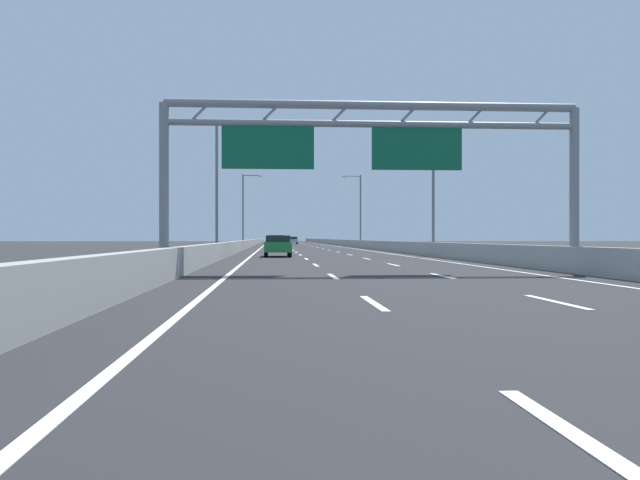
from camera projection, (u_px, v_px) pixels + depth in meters
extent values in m
plane|color=#262628|center=(299.00, 246.00, 100.47)|extent=(260.00, 260.00, 0.00)
cube|color=white|center=(594.00, 448.00, 4.07)|extent=(0.16, 3.00, 0.01)
cube|color=white|center=(374.00, 303.00, 13.05)|extent=(0.16, 3.00, 0.01)
cube|color=white|center=(333.00, 276.00, 22.03)|extent=(0.16, 3.00, 0.01)
cube|color=white|center=(316.00, 265.00, 31.01)|extent=(0.16, 3.00, 0.01)
cube|color=white|center=(306.00, 259.00, 39.99)|extent=(0.16, 3.00, 0.01)
cube|color=white|center=(300.00, 255.00, 48.97)|extent=(0.16, 3.00, 0.01)
cube|color=white|center=(296.00, 252.00, 57.95)|extent=(0.16, 3.00, 0.01)
cube|color=white|center=(293.00, 250.00, 66.92)|extent=(0.16, 3.00, 0.01)
cube|color=white|center=(291.00, 249.00, 75.90)|extent=(0.16, 3.00, 0.01)
cube|color=white|center=(289.00, 248.00, 84.88)|extent=(0.16, 3.00, 0.01)
cube|color=white|center=(288.00, 247.00, 93.86)|extent=(0.16, 3.00, 0.01)
cube|color=white|center=(286.00, 246.00, 102.84)|extent=(0.16, 3.00, 0.01)
cube|color=white|center=(285.00, 245.00, 111.82)|extent=(0.16, 3.00, 0.01)
cube|color=white|center=(284.00, 245.00, 120.80)|extent=(0.16, 3.00, 0.01)
cube|color=white|center=(284.00, 244.00, 129.78)|extent=(0.16, 3.00, 0.01)
cube|color=white|center=(283.00, 244.00, 138.76)|extent=(0.16, 3.00, 0.01)
cube|color=white|center=(282.00, 243.00, 147.73)|extent=(0.16, 3.00, 0.01)
cube|color=white|center=(282.00, 243.00, 156.71)|extent=(0.16, 3.00, 0.01)
cube|color=white|center=(556.00, 302.00, 13.30)|extent=(0.16, 3.00, 0.01)
cube|color=white|center=(442.00, 276.00, 22.28)|extent=(0.16, 3.00, 0.01)
cube|color=white|center=(394.00, 265.00, 31.26)|extent=(0.16, 3.00, 0.01)
cube|color=white|center=(367.00, 259.00, 40.23)|extent=(0.16, 3.00, 0.01)
cube|color=white|center=(350.00, 255.00, 49.21)|extent=(0.16, 3.00, 0.01)
cube|color=white|center=(338.00, 252.00, 58.19)|extent=(0.16, 3.00, 0.01)
cube|color=white|center=(329.00, 250.00, 67.17)|extent=(0.16, 3.00, 0.01)
cube|color=white|center=(323.00, 249.00, 76.15)|extent=(0.16, 3.00, 0.01)
cube|color=white|center=(318.00, 247.00, 85.13)|extent=(0.16, 3.00, 0.01)
cube|color=white|center=(313.00, 247.00, 94.11)|extent=(0.16, 3.00, 0.01)
cube|color=white|center=(310.00, 246.00, 103.09)|extent=(0.16, 3.00, 0.01)
cube|color=white|center=(307.00, 245.00, 112.07)|extent=(0.16, 3.00, 0.01)
cube|color=white|center=(305.00, 244.00, 121.04)|extent=(0.16, 3.00, 0.01)
cube|color=white|center=(302.00, 244.00, 130.02)|extent=(0.16, 3.00, 0.01)
cube|color=white|center=(301.00, 244.00, 139.00)|extent=(0.16, 3.00, 0.01)
cube|color=white|center=(299.00, 243.00, 147.98)|extent=(0.16, 3.00, 0.01)
cube|color=white|center=(297.00, 243.00, 156.96)|extent=(0.16, 3.00, 0.01)
cube|color=white|center=(262.00, 247.00, 88.14)|extent=(0.16, 176.00, 0.01)
cube|color=white|center=(342.00, 247.00, 88.86)|extent=(0.16, 176.00, 0.01)
cube|color=#9E9E99|center=(254.00, 242.00, 109.97)|extent=(0.45, 220.00, 0.95)
cube|color=#9E9E99|center=(339.00, 242.00, 110.92)|extent=(0.45, 220.00, 0.95)
cylinder|color=gray|center=(164.00, 187.00, 24.78)|extent=(0.36, 0.36, 6.20)
cylinder|color=gray|center=(574.00, 189.00, 25.83)|extent=(0.36, 0.36, 6.20)
cylinder|color=gray|center=(373.00, 105.00, 25.29)|extent=(15.44, 0.32, 0.32)
cylinder|color=gray|center=(373.00, 124.00, 25.30)|extent=(15.44, 0.26, 0.26)
cylinder|color=gray|center=(200.00, 113.00, 24.86)|extent=(0.74, 0.10, 0.74)
cylinder|color=gray|center=(270.00, 113.00, 25.03)|extent=(0.74, 0.10, 0.74)
cylinder|color=gray|center=(339.00, 114.00, 25.21)|extent=(0.74, 0.10, 0.74)
cylinder|color=gray|center=(408.00, 115.00, 25.38)|extent=(0.74, 0.10, 0.74)
cylinder|color=gray|center=(475.00, 116.00, 25.56)|extent=(0.74, 0.10, 0.74)
cylinder|color=gray|center=(541.00, 117.00, 25.73)|extent=(0.74, 0.10, 0.74)
cube|color=#0F5B3D|center=(268.00, 147.00, 25.03)|extent=(3.40, 0.12, 1.60)
cube|color=#0F5B3D|center=(417.00, 149.00, 25.41)|extent=(3.40, 0.12, 1.60)
cylinder|color=slate|center=(217.00, 188.00, 47.53)|extent=(0.20, 0.20, 9.50)
cylinder|color=slate|center=(232.00, 122.00, 47.59)|extent=(2.20, 0.12, 0.12)
cube|color=#F2EAC6|center=(248.00, 124.00, 47.66)|extent=(0.56, 0.28, 0.20)
cylinder|color=slate|center=(433.00, 189.00, 48.58)|extent=(0.20, 0.20, 9.50)
cylinder|color=slate|center=(418.00, 125.00, 48.49)|extent=(2.20, 0.12, 0.12)
cube|color=#F2EAC6|center=(403.00, 126.00, 48.42)|extent=(0.56, 0.28, 0.20)
cylinder|color=slate|center=(243.00, 211.00, 88.21)|extent=(0.20, 0.20, 9.50)
cylinder|color=slate|center=(251.00, 175.00, 88.27)|extent=(2.20, 0.12, 0.12)
cube|color=#F2EAC6|center=(260.00, 176.00, 88.35)|extent=(0.56, 0.28, 0.20)
cylinder|color=slate|center=(360.00, 211.00, 89.26)|extent=(0.20, 0.20, 9.50)
cylinder|color=slate|center=(352.00, 176.00, 89.17)|extent=(2.20, 0.12, 0.12)
cube|color=#F2EAC6|center=(344.00, 177.00, 89.10)|extent=(0.56, 0.28, 0.20)
cube|color=orange|center=(276.00, 243.00, 70.72)|extent=(1.76, 4.24, 0.70)
cube|color=black|center=(276.00, 237.00, 71.10)|extent=(1.55, 1.91, 0.49)
cylinder|color=black|center=(268.00, 246.00, 72.24)|extent=(0.22, 0.64, 0.64)
cylinder|color=black|center=(283.00, 246.00, 72.34)|extent=(0.22, 0.64, 0.64)
cylinder|color=black|center=(268.00, 247.00, 69.11)|extent=(0.22, 0.64, 0.64)
cylinder|color=black|center=(283.00, 247.00, 69.21)|extent=(0.22, 0.64, 0.64)
cube|color=#1E7A38|center=(278.00, 247.00, 44.76)|extent=(1.76, 4.43, 0.65)
cube|color=black|center=(278.00, 239.00, 44.12)|extent=(1.55, 1.89, 0.43)
cylinder|color=black|center=(266.00, 251.00, 46.37)|extent=(0.22, 0.64, 0.64)
cylinder|color=black|center=(289.00, 251.00, 46.47)|extent=(0.22, 0.64, 0.64)
cylinder|color=black|center=(266.00, 252.00, 43.04)|extent=(0.22, 0.64, 0.64)
cylinder|color=black|center=(290.00, 252.00, 43.15)|extent=(0.22, 0.64, 0.64)
cube|color=yellow|center=(273.00, 241.00, 106.36)|extent=(1.74, 4.23, 0.67)
cube|color=black|center=(273.00, 237.00, 106.19)|extent=(1.53, 1.98, 0.55)
cylinder|color=black|center=(269.00, 243.00, 107.87)|extent=(0.22, 0.64, 0.64)
cylinder|color=black|center=(278.00, 243.00, 107.98)|extent=(0.22, 0.64, 0.64)
cylinder|color=black|center=(268.00, 244.00, 104.75)|extent=(0.22, 0.64, 0.64)
cylinder|color=black|center=(278.00, 244.00, 104.85)|extent=(0.22, 0.64, 0.64)
cube|color=#A8ADB2|center=(293.00, 241.00, 130.84)|extent=(1.71, 4.64, 0.62)
cube|color=black|center=(293.00, 238.00, 130.17)|extent=(1.51, 2.02, 0.48)
cylinder|color=black|center=(289.00, 242.00, 132.55)|extent=(0.22, 0.64, 0.64)
cylinder|color=black|center=(297.00, 242.00, 132.66)|extent=(0.22, 0.64, 0.64)
cylinder|color=black|center=(289.00, 242.00, 129.03)|extent=(0.22, 0.64, 0.64)
cylinder|color=black|center=(297.00, 242.00, 129.13)|extent=(0.22, 0.64, 0.64)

